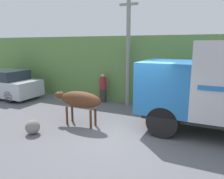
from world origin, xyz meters
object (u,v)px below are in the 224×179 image
Objects in this scene: parked_suv at (4,84)px; roadside_rock at (33,127)px; brown_cow at (80,100)px; utility_pole at (128,47)px; pedestrian_on_hill at (103,87)px.

parked_suv is 6.51m from roadside_rock.
roadside_rock is at bearing -113.31° from brown_cow.
utility_pole reaches higher than parked_suv.
roadside_rock is at bearing -26.98° from parked_suv.
brown_cow is 6.80m from parked_suv.
parked_suv is 0.79× the size of utility_pole.
utility_pole is at bearing 71.65° from roadside_rock.
parked_suv is at bearing 148.81° from roadside_rock.
pedestrian_on_hill is 2.51m from utility_pole.
parked_suv is 8.88× the size of roadside_rock.
pedestrian_on_hill reaches higher than roadside_rock.
brown_cow is 1.35× the size of pedestrian_on_hill.
brown_cow is at bearing -11.87° from parked_suv.
roadside_rock is (5.55, -3.36, -0.53)m from parked_suv.
parked_suv reaches higher than pedestrian_on_hill.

